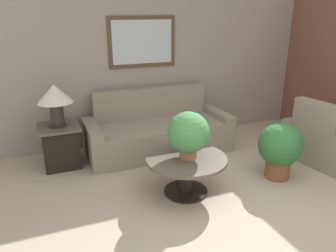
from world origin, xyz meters
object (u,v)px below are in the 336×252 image
at_px(coffee_table, 186,167).
at_px(couch_main, 158,132).
at_px(side_table, 61,146).
at_px(table_lamp, 55,97).
at_px(potted_plant_on_table, 188,134).
at_px(armchair, 328,141).
at_px(potted_plant_floor, 280,148).

bearing_deg(coffee_table, couch_main, 84.18).
bearing_deg(side_table, coffee_table, -45.07).
distance_m(coffee_table, table_lamp, 2.00).
bearing_deg(coffee_table, potted_plant_on_table, -46.07).
relative_size(armchair, table_lamp, 2.00).
relative_size(table_lamp, potted_plant_floor, 0.78).
distance_m(armchair, potted_plant_floor, 1.07).
height_order(armchair, side_table, armchair).
height_order(coffee_table, potted_plant_on_table, potted_plant_on_table).
height_order(armchair, coffee_table, armchair).
distance_m(couch_main, potted_plant_floor, 1.86).
bearing_deg(couch_main, potted_plant_floor, -51.49).
relative_size(couch_main, table_lamp, 3.82).
height_order(side_table, potted_plant_floor, potted_plant_floor).
relative_size(armchair, potted_plant_floor, 1.55).
relative_size(armchair, potted_plant_on_table, 2.08).
distance_m(table_lamp, potted_plant_on_table, 1.92).
xyz_separation_m(couch_main, side_table, (-1.47, -0.02, 0.01)).
relative_size(coffee_table, potted_plant_on_table, 1.73).
xyz_separation_m(side_table, table_lamp, (0.00, 0.00, 0.70)).
xyz_separation_m(armchair, coffee_table, (-2.35, -0.08, 0.05)).
relative_size(coffee_table, potted_plant_floor, 1.29).
distance_m(potted_plant_on_table, potted_plant_floor, 1.33).
bearing_deg(armchair, coffee_table, 83.42).
bearing_deg(side_table, armchair, -18.83).
bearing_deg(potted_plant_floor, table_lamp, 151.36).
relative_size(side_table, potted_plant_on_table, 1.08).
bearing_deg(couch_main, armchair, -29.98).
relative_size(side_table, potted_plant_floor, 0.81).
height_order(potted_plant_on_table, potted_plant_floor, potted_plant_on_table).
xyz_separation_m(couch_main, armchair, (2.21, -1.27, -0.01)).
bearing_deg(armchair, couch_main, 51.45).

